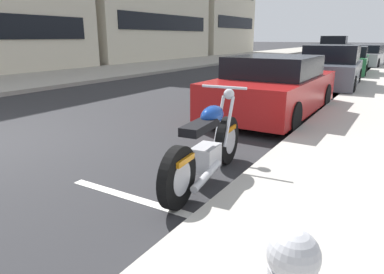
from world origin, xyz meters
The scene contains 8 objects.
sidewalk_far_curb centered at (12.00, 6.86, 0.07)m, with size 120.00×5.00×0.14m, color gray.
parking_stall_stripe centered at (0.00, -3.76, 0.00)m, with size 0.12×2.20×0.01m, color silver.
parked_motorcycle centered at (0.86, -4.04, 0.44)m, with size 2.18×0.62×1.14m.
parked_car_at_intersection centered at (5.01, -3.49, 0.64)m, with size 4.26×1.96×1.35m.
parked_car_behind_motorcycle centered at (10.29, -3.77, 0.69)m, with size 4.16×2.05×1.49m.
parked_car_across_street centered at (15.40, -3.59, 0.64)m, with size 4.49×2.08×1.35m.
parked_car_far_down_curb centered at (20.86, -3.90, 0.63)m, with size 4.39×2.10×1.31m.
crossing_truck centered at (30.67, -1.14, 0.87)m, with size 2.28×5.46×1.86m.
Camera 1 is at (-2.67, -5.97, 1.75)m, focal length 32.14 mm.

